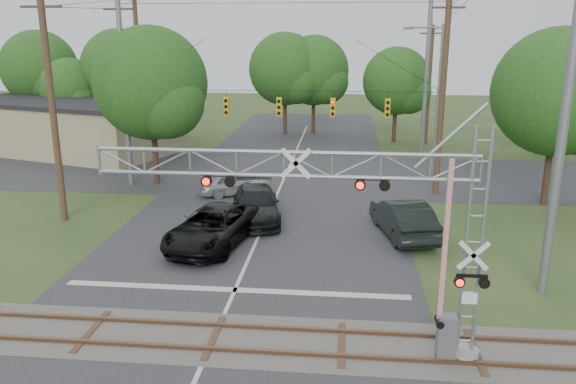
# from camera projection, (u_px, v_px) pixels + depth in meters

# --- Properties ---
(ground) EXTENTS (160.00, 160.00, 0.00)m
(ground) POSITION_uv_depth(u_px,v_px,m) (197.00, 376.00, 15.68)
(ground) COLOR #2B4720
(ground) RESTS_ON ground
(road_main) EXTENTS (14.00, 90.00, 0.02)m
(road_main) POSITION_uv_depth(u_px,v_px,m) (254.00, 247.00, 25.27)
(road_main) COLOR #2A2B2D
(road_main) RESTS_ON ground
(road_cross) EXTENTS (90.00, 12.00, 0.02)m
(road_cross) POSITION_uv_depth(u_px,v_px,m) (286.00, 174.00, 38.68)
(road_cross) COLOR #2A2B2D
(road_cross) RESTS_ON ground
(railroad_track) EXTENTS (90.00, 3.20, 0.17)m
(railroad_track) POSITION_uv_depth(u_px,v_px,m) (214.00, 338.00, 17.59)
(railroad_track) COLOR #4D4843
(railroad_track) RESTS_ON ground
(crossing_gantry) EXTENTS (11.16, 0.88, 6.90)m
(crossing_gantry) POSITION_uv_depth(u_px,v_px,m) (358.00, 216.00, 15.68)
(crossing_gantry) COLOR gray
(crossing_gantry) RESTS_ON ground
(traffic_signal_span) EXTENTS (19.34, 0.36, 11.50)m
(traffic_signal_span) POSITION_uv_depth(u_px,v_px,m) (295.00, 98.00, 33.25)
(traffic_signal_span) COLOR slate
(traffic_signal_span) RESTS_ON ground
(pickup_black) EXTENTS (3.91, 6.50, 1.69)m
(pickup_black) POSITION_uv_depth(u_px,v_px,m) (212.00, 227.00, 25.33)
(pickup_black) COLOR black
(pickup_black) RESTS_ON ground
(car_dark) EXTENTS (3.36, 6.04, 1.66)m
(car_dark) POSITION_uv_depth(u_px,v_px,m) (256.00, 204.00, 28.83)
(car_dark) COLOR black
(car_dark) RESTS_ON ground
(sedan_silver) EXTENTS (4.56, 3.16, 1.44)m
(sedan_silver) POSITION_uv_depth(u_px,v_px,m) (235.00, 183.00, 33.46)
(sedan_silver) COLOR #999CA0
(sedan_silver) RESTS_ON ground
(suv_dark) EXTENTS (3.01, 5.64, 1.76)m
(suv_dark) POSITION_uv_depth(u_px,v_px,m) (403.00, 218.00, 26.54)
(suv_dark) COLOR black
(suv_dark) RESTS_ON ground
(commercial_building) EXTENTS (19.91, 14.23, 4.20)m
(commercial_building) POSITION_uv_depth(u_px,v_px,m) (67.00, 125.00, 46.01)
(commercial_building) COLOR #978D65
(commercial_building) RESTS_ON ground
(streetlight) EXTENTS (2.65, 0.28, 9.94)m
(streetlight) POSITION_uv_depth(u_px,v_px,m) (436.00, 92.00, 37.31)
(streetlight) COLOR slate
(streetlight) RESTS_ON ground
(utility_poles) EXTENTS (25.20, 30.36, 14.48)m
(utility_poles) POSITION_uv_depth(u_px,v_px,m) (322.00, 81.00, 35.41)
(utility_poles) COLOR #452F20
(utility_poles) RESTS_ON ground
(treeline) EXTENTS (57.57, 29.56, 9.87)m
(treeline) POSITION_uv_depth(u_px,v_px,m) (277.00, 77.00, 45.66)
(treeline) COLOR #39251A
(treeline) RESTS_ON ground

